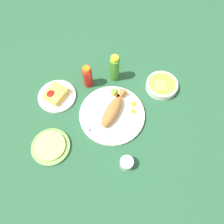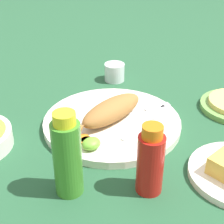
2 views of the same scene
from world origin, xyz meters
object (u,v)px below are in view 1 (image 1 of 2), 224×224
Objects in this scene: fork_far at (95,117)px; salt_cup at (126,163)px; fork_near at (100,125)px; hot_sauce_bottle_green at (115,69)px; fried_fish at (113,109)px; side_plate_fries at (57,96)px; guacamole_bowl at (162,85)px; tortilla_plate at (51,147)px; hot_sauce_bottle_red at (88,77)px; main_plate at (112,115)px.

salt_cup reaches higher than fork_far.
fork_near is 0.96× the size of fork_far.
fork_far is 0.28m from hot_sauce_bottle_green.
hot_sauce_bottle_green is (-0.19, -0.11, 0.04)m from fried_fish.
side_plate_fries is 0.56m from guacamole_bowl.
guacamole_bowl reaches higher than side_plate_fries.
side_plate_fries is 0.27m from tortilla_plate.
hot_sauce_bottle_green is (-0.11, 0.10, 0.01)m from hot_sauce_bottle_red.
fork_near is at bearing 17.42° from hot_sauce_bottle_green.
hot_sauce_bottle_red is 0.40m from tortilla_plate.
main_plate is at bearing 27.82° from hot_sauce_bottle_green.
guacamole_bowl is at bearing 153.31° from main_plate.
side_plate_fries is 1.09× the size of tortilla_plate.
salt_cup is at bearing 39.11° from fried_fish.
side_plate_fries is at bearing -100.42° from fork_far.
fried_fish is 1.26× the size of fork_near.
tortilla_plate is at bearing -27.77° from guacamole_bowl.
hot_sauce_bottle_red is at bearing -41.66° from hot_sauce_bottle_green.
fork_far is 0.22m from hot_sauce_bottle_red.
side_plate_fries and tortilla_plate have the same top height.
salt_cup is at bearing 45.59° from main_plate.
guacamole_bowl is at bearing -174.67° from salt_cup.
fried_fish reaches higher than tortilla_plate.
tortilla_plate is at bearing -72.01° from salt_cup.
salt_cup reaches higher than tortilla_plate.
fork_far is at bearing -45.93° from main_plate.
hot_sauce_bottle_red is 0.84× the size of guacamole_bowl.
guacamole_bowl reaches higher than fork_far.
fork_far reaches higher than main_plate.
fried_fish is at bearing -175.42° from main_plate.
fried_fish is at bearing 152.46° from tortilla_plate.
side_plate_fries is at bearing -32.17° from hot_sauce_bottle_red.
side_plate_fries is (0.15, -0.10, -0.06)m from hot_sauce_bottle_red.
salt_cup is (0.28, 0.39, -0.04)m from hot_sauce_bottle_red.
guacamole_bowl is at bearing 106.10° from hot_sauce_bottle_green.
side_plate_fries is at bearing -52.92° from guacamole_bowl.
hot_sauce_bottle_green is at bearing -142.89° from salt_cup.
side_plate_fries is (0.26, -0.19, -0.07)m from hot_sauce_bottle_green.
hot_sauce_bottle_red reaches higher than fork_near.
fork_near is at bearing 55.23° from fork_far.
salt_cup is at bearing 5.33° from guacamole_bowl.
fork_near reaches higher than side_plate_fries.
side_plate_fries is 1.19× the size of guacamole_bowl.
main_plate is 0.31m from side_plate_fries.
guacamole_bowl is (-0.28, 0.14, 0.01)m from main_plate.
fork_far is 1.32× the size of hot_sauce_bottle_red.
fork_near is 0.25m from tortilla_plate.
fork_far is 3.08× the size of salt_cup.
fork_far is at bearing 42.14° from hot_sauce_bottle_red.
guacamole_bowl is at bearing 139.81° from fork_far.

